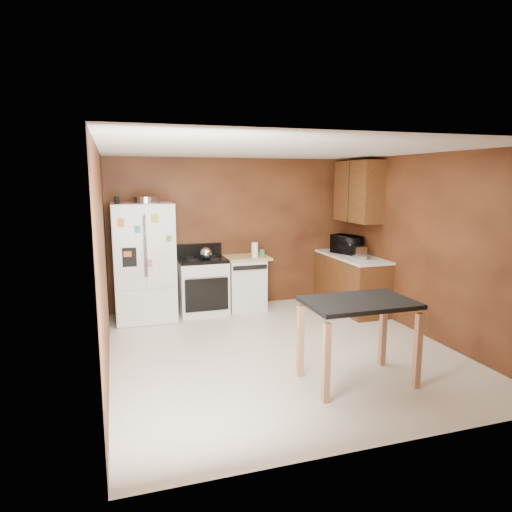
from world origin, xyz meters
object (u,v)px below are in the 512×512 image
green_canister (262,252)px  gas_range (203,285)px  island (358,314)px  dishwasher (245,282)px  pen_cup (117,200)px  paper_towel (255,250)px  roasting_pan (147,200)px  toaster (360,252)px  microwave (347,245)px  kettle (206,253)px  refrigerator (144,262)px

green_canister → gas_range: size_ratio=0.09×
gas_range → island: bearing=-70.3°
dishwasher → island: (0.36, -3.06, 0.31)m
pen_cup → paper_towel: 2.28m
pen_cup → roasting_pan: bearing=8.5°
gas_range → toaster: bearing=-18.1°
paper_towel → dishwasher: 0.59m
microwave → toaster: bearing=152.4°
roasting_pan → island: 3.68m
pen_cup → island: 3.87m
island → gas_range: bearing=109.7°
gas_range → kettle: bearing=-68.2°
island → pen_cup: bearing=129.3°
kettle → refrigerator: 0.96m
kettle → green_canister: bearing=9.1°
paper_towel → toaster: 1.68m
pen_cup → island: bearing=-50.7°
green_canister → toaster: 1.60m
roasting_pan → island: roasting_pan is taller
paper_towel → island: size_ratio=0.22×
refrigerator → dishwasher: size_ratio=2.02×
kettle → dishwasher: (0.68, 0.13, -0.54)m
microwave → island: size_ratio=0.45×
paper_towel → dishwasher: paper_towel is taller
paper_towel → gas_range: paper_towel is taller
pen_cup → green_canister: (2.30, 0.22, -0.92)m
kettle → paper_towel: paper_towel is taller
kettle → island: kettle is taller
refrigerator → dishwasher: bearing=3.0°
toaster → dishwasher: toaster is taller
kettle → toaster: toaster is taller
paper_towel → gas_range: 1.02m
gas_range → pen_cup: bearing=-172.6°
roasting_pan → pen_cup: (-0.43, -0.06, 0.00)m
green_canister → refrigerator: refrigerator is taller
pen_cup → refrigerator: (0.36, 0.10, -0.95)m
kettle → island: 3.12m
green_canister → toaster: bearing=-31.5°
green_canister → microwave: microwave is taller
refrigerator → paper_towel: bearing=-1.7°
roasting_pan → dishwasher: 2.10m
green_canister → gas_range: gas_range is taller
green_canister → dishwasher: green_canister is taller
kettle → island: bearing=-70.4°
green_canister → microwave: bearing=-12.8°
roasting_pan → refrigerator: (-0.07, 0.04, -0.95)m
refrigerator → roasting_pan: bearing=-29.4°
kettle → gas_range: size_ratio=0.17×
green_canister → island: (0.05, -3.09, -0.18)m
kettle → island: size_ratio=0.17×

